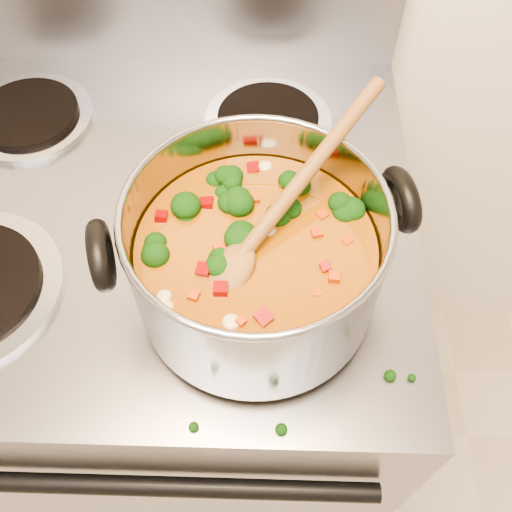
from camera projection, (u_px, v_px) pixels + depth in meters
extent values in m
cube|color=gray|center=(174.00, 343.00, 1.16)|extent=(0.77, 0.67, 0.92)
cube|color=gray|center=(154.00, 11.00, 0.89)|extent=(0.77, 0.03, 0.16)
cylinder|color=black|center=(109.00, 485.00, 0.69)|extent=(0.65, 0.02, 0.02)
cylinder|color=#A5A5AD|center=(264.00, 296.00, 0.69)|extent=(0.23, 0.23, 0.01)
cylinder|color=black|center=(264.00, 292.00, 0.68)|extent=(0.18, 0.18, 0.01)
cylinder|color=#A5A5AD|center=(29.00, 117.00, 0.87)|extent=(0.19, 0.19, 0.01)
cylinder|color=black|center=(27.00, 113.00, 0.86)|extent=(0.15, 0.15, 0.01)
cylinder|color=#A5A5AD|center=(268.00, 122.00, 0.86)|extent=(0.19, 0.19, 0.01)
cylinder|color=black|center=(268.00, 118.00, 0.85)|extent=(0.15, 0.15, 0.01)
cylinder|color=#929299|center=(256.00, 255.00, 0.62)|extent=(0.27, 0.27, 0.15)
torus|color=#929299|center=(256.00, 213.00, 0.56)|extent=(0.28, 0.28, 0.01)
cylinder|color=#834B0B|center=(256.00, 269.00, 0.64)|extent=(0.26, 0.26, 0.09)
torus|color=black|center=(101.00, 255.00, 0.56)|extent=(0.04, 0.08, 0.08)
torus|color=black|center=(401.00, 199.00, 0.59)|extent=(0.04, 0.08, 0.08)
ellipsoid|color=black|center=(183.00, 201.00, 0.64)|extent=(0.04, 0.04, 0.03)
ellipsoid|color=black|center=(315.00, 293.00, 0.57)|extent=(0.04, 0.04, 0.03)
ellipsoid|color=black|center=(205.00, 213.00, 0.63)|extent=(0.04, 0.04, 0.03)
ellipsoid|color=black|center=(298.00, 203.00, 0.63)|extent=(0.04, 0.04, 0.03)
ellipsoid|color=black|center=(273.00, 188.00, 0.65)|extent=(0.04, 0.04, 0.03)
ellipsoid|color=black|center=(186.00, 288.00, 0.57)|extent=(0.04, 0.04, 0.03)
ellipsoid|color=black|center=(286.00, 336.00, 0.54)|extent=(0.04, 0.04, 0.03)
ellipsoid|color=black|center=(307.00, 247.00, 0.60)|extent=(0.04, 0.04, 0.03)
ellipsoid|color=black|center=(212.00, 187.00, 0.65)|extent=(0.04, 0.04, 0.03)
ellipsoid|color=black|center=(291.00, 217.00, 0.62)|extent=(0.04, 0.04, 0.03)
ellipsoid|color=maroon|center=(238.00, 294.00, 0.57)|extent=(0.01, 0.01, 0.01)
ellipsoid|color=maroon|center=(269.00, 216.00, 0.62)|extent=(0.01, 0.01, 0.01)
ellipsoid|color=maroon|center=(196.00, 214.00, 0.62)|extent=(0.01, 0.01, 0.01)
ellipsoid|color=maroon|center=(256.00, 343.00, 0.54)|extent=(0.01, 0.01, 0.01)
ellipsoid|color=maroon|center=(283.00, 167.00, 0.66)|extent=(0.01, 0.01, 0.01)
ellipsoid|color=maroon|center=(185.00, 278.00, 0.58)|extent=(0.01, 0.01, 0.01)
ellipsoid|color=maroon|center=(230.00, 343.00, 0.54)|extent=(0.01, 0.01, 0.01)
ellipsoid|color=maroon|center=(177.00, 264.00, 0.59)|extent=(0.01, 0.01, 0.01)
ellipsoid|color=maroon|center=(213.00, 310.00, 0.56)|extent=(0.01, 0.01, 0.01)
ellipsoid|color=maroon|center=(295.00, 245.00, 0.60)|extent=(0.01, 0.01, 0.01)
ellipsoid|color=#AF3709|center=(169.00, 208.00, 0.63)|extent=(0.01, 0.01, 0.01)
ellipsoid|color=#AF3709|center=(269.00, 219.00, 0.62)|extent=(0.01, 0.01, 0.01)
ellipsoid|color=#AF3709|center=(189.00, 293.00, 0.57)|extent=(0.01, 0.01, 0.01)
ellipsoid|color=#AF3709|center=(195.00, 292.00, 0.57)|extent=(0.01, 0.01, 0.01)
ellipsoid|color=#AF3709|center=(226.00, 302.00, 0.56)|extent=(0.01, 0.01, 0.01)
ellipsoid|color=#AF3709|center=(287.00, 248.00, 0.60)|extent=(0.01, 0.01, 0.01)
ellipsoid|color=#AF3709|center=(171.00, 204.00, 0.63)|extent=(0.01, 0.01, 0.01)
ellipsoid|color=#AF3709|center=(313.00, 201.00, 0.64)|extent=(0.01, 0.01, 0.01)
ellipsoid|color=#AF3709|center=(270.00, 167.00, 0.66)|extent=(0.01, 0.01, 0.01)
ellipsoid|color=#AF3709|center=(221.00, 249.00, 0.60)|extent=(0.01, 0.01, 0.01)
ellipsoid|color=#CBB58B|center=(226.00, 189.00, 0.65)|extent=(0.02, 0.02, 0.01)
ellipsoid|color=#CBB58B|center=(185.00, 197.00, 0.64)|extent=(0.02, 0.02, 0.01)
ellipsoid|color=#CBB58B|center=(353.00, 226.00, 0.62)|extent=(0.02, 0.02, 0.01)
ellipsoid|color=#CBB58B|center=(315.00, 244.00, 0.60)|extent=(0.02, 0.02, 0.01)
ellipsoid|color=#CBB58B|center=(196.00, 202.00, 0.63)|extent=(0.02, 0.02, 0.01)
ellipsoid|color=#CBB58B|center=(215.00, 240.00, 0.61)|extent=(0.02, 0.02, 0.01)
ellipsoid|color=#CBB58B|center=(227.00, 276.00, 0.58)|extent=(0.02, 0.02, 0.01)
ellipsoid|color=brown|center=(227.00, 273.00, 0.58)|extent=(0.09, 0.09, 0.04)
cylinder|color=brown|center=(305.00, 175.00, 0.60)|extent=(0.17, 0.21, 0.10)
ellipsoid|color=black|center=(155.00, 223.00, 0.75)|extent=(0.01, 0.01, 0.01)
ellipsoid|color=black|center=(328.00, 173.00, 0.80)|extent=(0.01, 0.01, 0.01)
ellipsoid|color=black|center=(380.00, 214.00, 0.76)|extent=(0.01, 0.01, 0.01)
ellipsoid|color=black|center=(149.00, 417.00, 0.61)|extent=(0.01, 0.01, 0.01)
ellipsoid|color=black|center=(215.00, 159.00, 0.82)|extent=(0.01, 0.01, 0.01)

